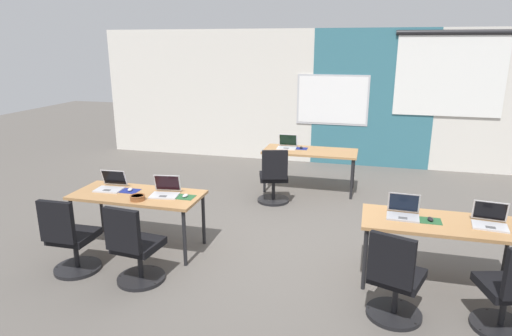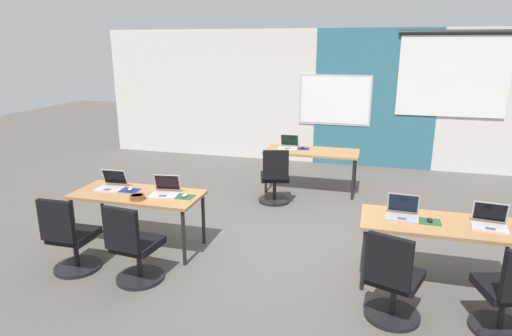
{
  "view_description": "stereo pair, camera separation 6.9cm",
  "coord_description": "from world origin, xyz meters",
  "px_view_note": "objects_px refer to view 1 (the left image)",
  "views": [
    {
      "loc": [
        0.96,
        -5.16,
        2.5
      ],
      "look_at": [
        -0.42,
        0.09,
        0.95
      ],
      "focal_mm": 30.75,
      "sensor_mm": 36.0,
      "label": 1
    },
    {
      "loc": [
        1.02,
        -5.14,
        2.5
      ],
      "look_at": [
        -0.42,
        0.09,
        0.95
      ],
      "focal_mm": 30.75,
      "sensor_mm": 36.0,
      "label": 2
    }
  ],
  "objects_px": {
    "snack_bowl": "(137,197)",
    "laptop_near_left_inner": "(165,191)",
    "chair_near_left_inner": "(135,251)",
    "chair_near_right_inner": "(394,283)",
    "laptop_near_right_inner": "(403,212)",
    "laptop_near_right_end": "(490,221)",
    "mouse_near_left_end": "(130,189)",
    "desk_near_left": "(138,198)",
    "chair_far_left": "(274,181)",
    "mouse_far_left": "(301,147)",
    "desk_far_center": "(310,154)",
    "chair_near_right_end": "(511,296)",
    "chair_near_left_end": "(71,242)",
    "laptop_far_left": "(287,145)",
    "desk_near_right": "(441,227)",
    "mouse_near_right_inner": "(431,219)",
    "mouse_near_left_inner": "(185,196)",
    "laptop_near_left_end": "(111,185)"
  },
  "relations": [
    {
      "from": "laptop_near_right_end",
      "to": "mouse_near_left_end",
      "type": "xyz_separation_m",
      "value": [
        -4.09,
        0.04,
        -0.03
      ]
    },
    {
      "from": "mouse_far_left",
      "to": "laptop_far_left",
      "type": "bearing_deg",
      "value": -178.12
    },
    {
      "from": "desk_near_right",
      "to": "mouse_near_right_inner",
      "type": "bearing_deg",
      "value": -177.14
    },
    {
      "from": "laptop_near_right_end",
      "to": "laptop_near_left_inner",
      "type": "xyz_separation_m",
      "value": [
        -3.6,
        0.02,
        -0.0
      ]
    },
    {
      "from": "desk_far_center",
      "to": "chair_near_right_end",
      "type": "xyz_separation_m",
      "value": [
        2.26,
        -3.54,
        -0.28
      ]
    },
    {
      "from": "mouse_far_left",
      "to": "laptop_near_right_end",
      "type": "bearing_deg",
      "value": -50.31
    },
    {
      "from": "laptop_near_left_inner",
      "to": "mouse_near_left_inner",
      "type": "relative_size",
      "value": 3.53
    },
    {
      "from": "snack_bowl",
      "to": "mouse_near_right_inner",
      "type": "bearing_deg",
      "value": 3.61
    },
    {
      "from": "desk_near_left",
      "to": "laptop_near_right_inner",
      "type": "distance_m",
      "value": 3.12
    },
    {
      "from": "mouse_near_right_inner",
      "to": "snack_bowl",
      "type": "height_order",
      "value": "snack_bowl"
    },
    {
      "from": "desk_far_center",
      "to": "mouse_near_left_end",
      "type": "distance_m",
      "value": 3.32
    },
    {
      "from": "laptop_near_left_inner",
      "to": "laptop_near_right_inner",
      "type": "height_order",
      "value": "laptop_near_right_inner"
    },
    {
      "from": "chair_near_left_inner",
      "to": "chair_near_right_end",
      "type": "bearing_deg",
      "value": -173.37
    },
    {
      "from": "desk_far_center",
      "to": "chair_far_left",
      "type": "bearing_deg",
      "value": -120.4
    },
    {
      "from": "mouse_far_left",
      "to": "laptop_near_right_inner",
      "type": "distance_m",
      "value": 3.23
    },
    {
      "from": "laptop_near_left_inner",
      "to": "chair_far_left",
      "type": "bearing_deg",
      "value": 56.42
    },
    {
      "from": "chair_near_left_end",
      "to": "mouse_near_left_inner",
      "type": "xyz_separation_m",
      "value": [
        1.04,
        0.81,
        0.36
      ]
    },
    {
      "from": "chair_near_left_end",
      "to": "chair_near_right_inner",
      "type": "distance_m",
      "value": 3.45
    },
    {
      "from": "desk_far_center",
      "to": "desk_near_left",
      "type": "bearing_deg",
      "value": -122.01
    },
    {
      "from": "desk_near_left",
      "to": "chair_far_left",
      "type": "height_order",
      "value": "chair_far_left"
    },
    {
      "from": "chair_near_right_end",
      "to": "chair_far_left",
      "type": "bearing_deg",
      "value": -60.63
    },
    {
      "from": "desk_near_right",
      "to": "laptop_near_left_inner",
      "type": "height_order",
      "value": "laptop_near_left_inner"
    },
    {
      "from": "desk_near_left",
      "to": "chair_near_right_inner",
      "type": "distance_m",
      "value": 3.14
    },
    {
      "from": "laptop_near_left_inner",
      "to": "laptop_far_left",
      "type": "bearing_deg",
      "value": 62.82
    },
    {
      "from": "laptop_near_left_end",
      "to": "snack_bowl",
      "type": "xyz_separation_m",
      "value": [
        0.53,
        -0.29,
        -0.01
      ]
    },
    {
      "from": "mouse_far_left",
      "to": "laptop_near_right_inner",
      "type": "bearing_deg",
      "value": -61.42
    },
    {
      "from": "desk_near_left",
      "to": "mouse_near_left_inner",
      "type": "bearing_deg",
      "value": 2.28
    },
    {
      "from": "laptop_near_right_end",
      "to": "chair_near_right_end",
      "type": "xyz_separation_m",
      "value": [
        0.05,
        -0.76,
        -0.39
      ]
    },
    {
      "from": "snack_bowl",
      "to": "laptop_near_left_end",
      "type": "bearing_deg",
      "value": 151.91
    },
    {
      "from": "chair_near_left_inner",
      "to": "chair_near_right_inner",
      "type": "distance_m",
      "value": 2.64
    },
    {
      "from": "laptop_near_left_inner",
      "to": "chair_near_right_inner",
      "type": "height_order",
      "value": "laptop_near_left_inner"
    },
    {
      "from": "laptop_near_right_end",
      "to": "chair_near_right_inner",
      "type": "bearing_deg",
      "value": -132.27
    },
    {
      "from": "chair_near_left_end",
      "to": "chair_near_left_inner",
      "type": "bearing_deg",
      "value": 177.9
    },
    {
      "from": "chair_near_right_inner",
      "to": "snack_bowl",
      "type": "height_order",
      "value": "chair_near_right_inner"
    },
    {
      "from": "laptop_far_left",
      "to": "desk_far_center",
      "type": "bearing_deg",
      "value": -13.0
    },
    {
      "from": "laptop_near_right_inner",
      "to": "chair_near_right_inner",
      "type": "xyz_separation_m",
      "value": [
        -0.09,
        -0.83,
        -0.39
      ]
    },
    {
      "from": "chair_near_right_end",
      "to": "chair_near_left_end",
      "type": "bearing_deg",
      "value": -14.87
    },
    {
      "from": "desk_near_left",
      "to": "desk_near_right",
      "type": "distance_m",
      "value": 3.5
    },
    {
      "from": "mouse_near_left_end",
      "to": "chair_near_right_inner",
      "type": "xyz_separation_m",
      "value": [
        3.17,
        -0.84,
        -0.36
      ]
    },
    {
      "from": "chair_near_right_end",
      "to": "laptop_near_left_inner",
      "type": "relative_size",
      "value": 2.49
    },
    {
      "from": "mouse_far_left",
      "to": "chair_near_left_inner",
      "type": "height_order",
      "value": "chair_near_left_inner"
    },
    {
      "from": "desk_far_center",
      "to": "mouse_near_left_end",
      "type": "height_order",
      "value": "mouse_near_left_end"
    },
    {
      "from": "mouse_near_left_end",
      "to": "chair_near_right_end",
      "type": "bearing_deg",
      "value": -10.98
    },
    {
      "from": "desk_far_center",
      "to": "laptop_near_left_end",
      "type": "distance_m",
      "value": 3.48
    },
    {
      "from": "snack_bowl",
      "to": "laptop_near_left_inner",
      "type": "bearing_deg",
      "value": 47.17
    },
    {
      "from": "snack_bowl",
      "to": "desk_far_center",
      "type": "bearing_deg",
      "value": 61.63
    },
    {
      "from": "laptop_far_left",
      "to": "chair_near_left_inner",
      "type": "height_order",
      "value": "laptop_far_left"
    },
    {
      "from": "desk_near_left",
      "to": "mouse_far_left",
      "type": "bearing_deg",
      "value": 61.38
    },
    {
      "from": "chair_near_left_end",
      "to": "mouse_near_left_inner",
      "type": "height_order",
      "value": "chair_near_left_end"
    },
    {
      "from": "laptop_far_left",
      "to": "laptop_near_left_inner",
      "type": "distance_m",
      "value": 3.0
    }
  ]
}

